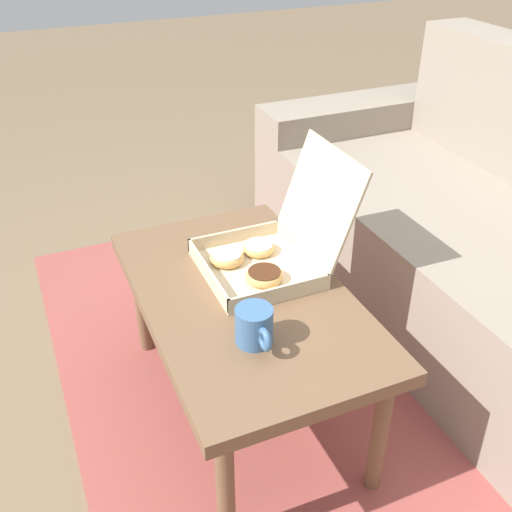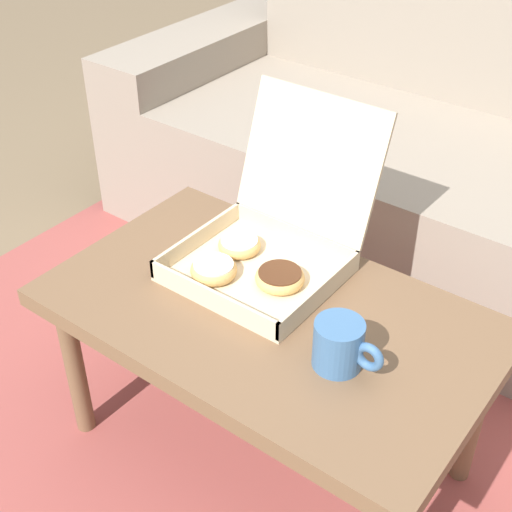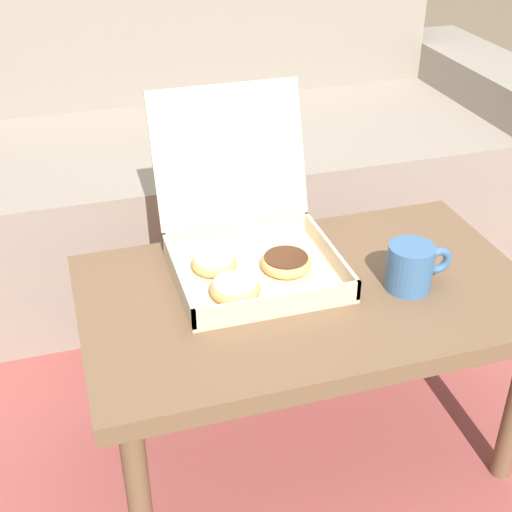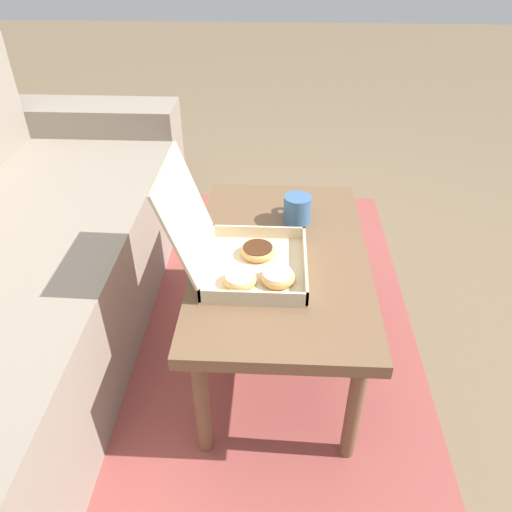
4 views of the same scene
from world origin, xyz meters
name	(u,v)px [view 2 (image 2 of 4)]	position (x,y,z in m)	size (l,w,h in m)	color
ground_plane	(302,412)	(0.00, 0.00, 0.00)	(12.00, 12.00, 0.00)	#756047
area_rug	(363,346)	(0.00, 0.30, 0.01)	(2.32, 1.93, 0.01)	#994742
couch	(459,177)	(0.00, 0.83, 0.31)	(2.20, 0.86, 0.91)	gray
coffee_table	(268,327)	(0.00, -0.15, 0.39)	(0.91, 0.54, 0.44)	brown
pastry_box	(266,241)	(-0.09, -0.03, 0.51)	(0.33, 0.40, 0.33)	beige
coffee_mug	(340,345)	(0.20, -0.21, 0.49)	(0.14, 0.09, 0.10)	#3D6693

